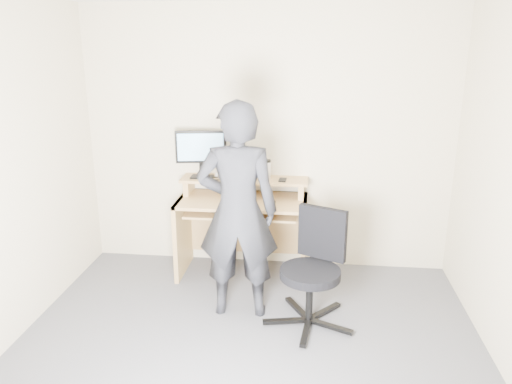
% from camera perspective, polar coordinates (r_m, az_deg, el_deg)
% --- Properties ---
extents(ground, '(3.50, 3.50, 0.00)m').
position_cam_1_polar(ground, '(3.66, -1.47, -19.42)').
color(ground, '#55555B').
rests_on(ground, ground).
extents(back_wall, '(3.50, 0.02, 2.50)m').
position_cam_1_polar(back_wall, '(4.77, 1.27, 5.92)').
color(back_wall, beige).
rests_on(back_wall, ground).
extents(desk, '(1.20, 0.60, 0.91)m').
position_cam_1_polar(desk, '(4.77, -1.42, -2.86)').
color(desk, tan).
rests_on(desk, ground).
extents(monitor, '(0.47, 0.13, 0.45)m').
position_cam_1_polar(monitor, '(4.71, -6.30, 4.82)').
color(monitor, black).
rests_on(monitor, desk).
extents(external_drive, '(0.07, 0.13, 0.20)m').
position_cam_1_polar(external_drive, '(4.73, -0.94, 2.83)').
color(external_drive, black).
rests_on(external_drive, desk).
extents(travel_mug, '(0.09, 0.09, 0.17)m').
position_cam_1_polar(travel_mug, '(4.67, 1.23, 2.45)').
color(travel_mug, silver).
rests_on(travel_mug, desk).
extents(smartphone, '(0.07, 0.13, 0.01)m').
position_cam_1_polar(smartphone, '(4.66, 3.06, 1.40)').
color(smartphone, black).
rests_on(smartphone, desk).
extents(charger, '(0.05, 0.05, 0.03)m').
position_cam_1_polar(charger, '(4.72, -5.52, 1.69)').
color(charger, black).
rests_on(charger, desk).
extents(headphones, '(0.20, 0.20, 0.06)m').
position_cam_1_polar(headphones, '(4.80, -3.69, 1.89)').
color(headphones, silver).
rests_on(headphones, desk).
extents(keyboard, '(0.49, 0.31, 0.03)m').
position_cam_1_polar(keyboard, '(4.58, -2.42, -2.16)').
color(keyboard, black).
rests_on(keyboard, desk).
extents(mouse, '(0.11, 0.08, 0.04)m').
position_cam_1_polar(mouse, '(4.50, 1.67, -1.12)').
color(mouse, black).
rests_on(mouse, desk).
extents(office_chair, '(0.71, 0.70, 0.90)m').
position_cam_1_polar(office_chair, '(3.96, 6.67, -8.24)').
color(office_chair, black).
rests_on(office_chair, ground).
extents(person, '(0.67, 0.47, 1.76)m').
position_cam_1_polar(person, '(3.92, -2.11, -2.24)').
color(person, black).
rests_on(person, ground).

